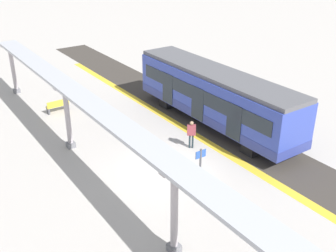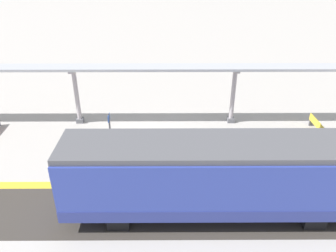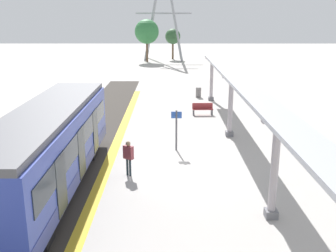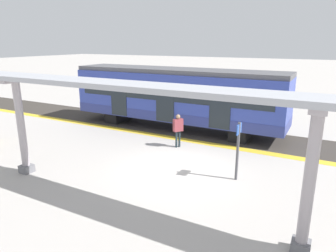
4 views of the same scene
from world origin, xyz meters
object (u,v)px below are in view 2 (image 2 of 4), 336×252
Objects in this scene: train_near_carriage at (216,178)px; canopy_pillar_second at (233,96)px; canopy_pillar_third at (77,96)px; passenger_waiting_near_edge at (174,154)px; bench_mid_platform at (316,124)px; platform_info_sign at (110,128)px.

canopy_pillar_second reaches higher than train_near_carriage.
canopy_pillar_third is 8.21m from passenger_waiting_near_edge.
train_near_carriage is 3.42× the size of canopy_pillar_third.
canopy_pillar_second is at bearing -14.62° from train_near_carriage.
canopy_pillar_third is (0.00, 9.93, 0.00)m from canopy_pillar_second.
passenger_waiting_near_edge reaches higher than bench_mid_platform.
train_near_carriage is 10.41m from bench_mid_platform.
platform_info_sign reaches higher than bench_mid_platform.
canopy_pillar_second is 2.24× the size of passenger_waiting_near_edge.
canopy_pillar_third is 1.66× the size of platform_info_sign.
passenger_waiting_near_edge is at bearing -122.26° from platform_info_sign.
train_near_carriage reaches higher than passenger_waiting_near_edge.
canopy_pillar_second is at bearing 76.47° from bench_mid_platform.
canopy_pillar_second is 5.45m from bench_mid_platform.
train_near_carriage is at bearing -135.34° from platform_info_sign.
bench_mid_platform is (7.26, -7.33, -1.39)m from train_near_carriage.
canopy_pillar_third is at bearing 47.92° from passenger_waiting_near_edge.
canopy_pillar_second reaches higher than bench_mid_platform.
train_near_carriage is 11.47m from canopy_pillar_third.
bench_mid_platform is (-1.23, -15.04, -1.41)m from canopy_pillar_third.
canopy_pillar_second is at bearing -90.00° from canopy_pillar_third.
canopy_pillar_second is 8.09m from platform_info_sign.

